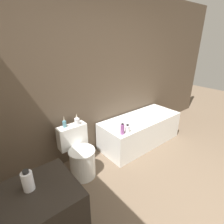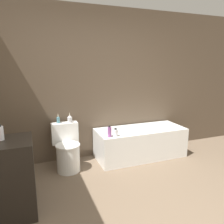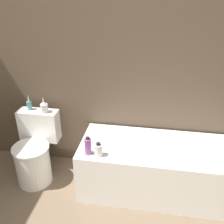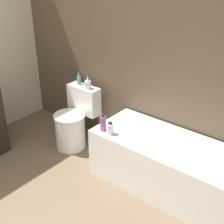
{
  "view_description": "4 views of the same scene",
  "coord_description": "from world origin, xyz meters",
  "px_view_note": "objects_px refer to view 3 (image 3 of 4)",
  "views": [
    {
      "loc": [
        -1.54,
        -0.17,
        1.87
      ],
      "look_at": [
        -0.11,
        1.61,
        0.91
      ],
      "focal_mm": 28.0,
      "sensor_mm": 36.0,
      "label": 1
    },
    {
      "loc": [
        -1.07,
        -1.53,
        1.65
      ],
      "look_at": [
        0.1,
        1.56,
        0.92
      ],
      "focal_mm": 35.0,
      "sensor_mm": 36.0,
      "label": 2
    },
    {
      "loc": [
        0.59,
        -0.35,
        1.96
      ],
      "look_at": [
        0.26,
        1.6,
        0.95
      ],
      "focal_mm": 42.0,
      "sensor_mm": 36.0,
      "label": 3
    },
    {
      "loc": [
        1.85,
        -0.52,
        2.15
      ],
      "look_at": [
        0.14,
        1.58,
        0.75
      ],
      "focal_mm": 50.0,
      "sensor_mm": 36.0,
      "label": 4
    }
  ],
  "objects_px": {
    "bathtub": "(160,168)",
    "vase_silver": "(44,107)",
    "toilet": "(35,153)",
    "shampoo_bottle_tall": "(88,146)",
    "shampoo_bottle_short": "(98,150)",
    "vase_gold": "(29,104)"
  },
  "relations": [
    {
      "from": "vase_gold",
      "to": "shampoo_bottle_tall",
      "type": "height_order",
      "value": "vase_gold"
    },
    {
      "from": "vase_gold",
      "to": "bathtub",
      "type": "bearing_deg",
      "value": -7.33
    },
    {
      "from": "toilet",
      "to": "shampoo_bottle_tall",
      "type": "relative_size",
      "value": 3.97
    },
    {
      "from": "bathtub",
      "to": "shampoo_bottle_short",
      "type": "height_order",
      "value": "shampoo_bottle_short"
    },
    {
      "from": "toilet",
      "to": "vase_gold",
      "type": "height_order",
      "value": "vase_gold"
    },
    {
      "from": "bathtub",
      "to": "vase_silver",
      "type": "relative_size",
      "value": 9.08
    },
    {
      "from": "bathtub",
      "to": "vase_gold",
      "type": "xyz_separation_m",
      "value": [
        -1.4,
        0.18,
        0.51
      ]
    },
    {
      "from": "vase_gold",
      "to": "shampoo_bottle_short",
      "type": "relative_size",
      "value": 1.28
    },
    {
      "from": "bathtub",
      "to": "vase_silver",
      "type": "xyz_separation_m",
      "value": [
        -1.23,
        0.15,
        0.51
      ]
    },
    {
      "from": "bathtub",
      "to": "vase_gold",
      "type": "height_order",
      "value": "vase_gold"
    },
    {
      "from": "toilet",
      "to": "vase_gold",
      "type": "xyz_separation_m",
      "value": [
        -0.09,
        0.2,
        0.46
      ]
    },
    {
      "from": "vase_gold",
      "to": "vase_silver",
      "type": "relative_size",
      "value": 0.99
    },
    {
      "from": "toilet",
      "to": "shampoo_bottle_short",
      "type": "height_order",
      "value": "toilet"
    },
    {
      "from": "vase_gold",
      "to": "toilet",
      "type": "bearing_deg",
      "value": -66.3
    },
    {
      "from": "shampoo_bottle_short",
      "to": "vase_gold",
      "type": "bearing_deg",
      "value": 153.33
    },
    {
      "from": "toilet",
      "to": "shampoo_bottle_tall",
      "type": "bearing_deg",
      "value": -17.66
    },
    {
      "from": "toilet",
      "to": "shampoo_bottle_short",
      "type": "distance_m",
      "value": 0.82
    },
    {
      "from": "shampoo_bottle_tall",
      "to": "shampoo_bottle_short",
      "type": "relative_size",
      "value": 1.34
    },
    {
      "from": "bathtub",
      "to": "vase_gold",
      "type": "bearing_deg",
      "value": 172.67
    },
    {
      "from": "vase_gold",
      "to": "vase_silver",
      "type": "bearing_deg",
      "value": -10.82
    },
    {
      "from": "vase_silver",
      "to": "shampoo_bottle_tall",
      "type": "height_order",
      "value": "vase_silver"
    },
    {
      "from": "bathtub",
      "to": "vase_gold",
      "type": "distance_m",
      "value": 1.51
    }
  ]
}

